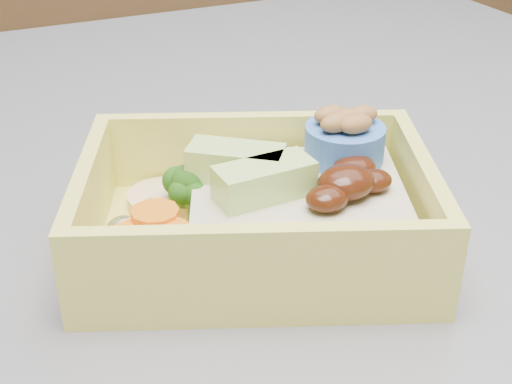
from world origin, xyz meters
name	(u,v)px	position (x,y,z in m)	size (l,w,h in m)	color
bento_box	(266,210)	(0.12, -0.21, 0.95)	(0.25, 0.22, 0.08)	#DCD85B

